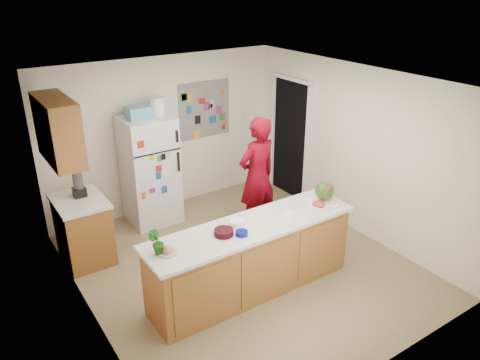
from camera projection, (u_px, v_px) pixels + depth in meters
floor at (242, 266)px, 6.36m from camera, size 4.00×4.50×0.02m
wall_back at (164, 134)px, 7.57m from camera, size 4.00×0.02×2.50m
wall_left at (82, 225)px, 4.83m from camera, size 0.02×4.50×2.50m
wall_right at (355, 150)px, 6.88m from camera, size 0.02×4.50×2.50m
ceiling at (243, 81)px, 5.34m from camera, size 4.00×4.50×0.02m
doorway at (290, 139)px, 8.06m from camera, size 0.03×0.85×2.04m
peninsula_base at (252, 260)px, 5.70m from camera, size 2.60×0.62×0.88m
peninsula_top at (252, 227)px, 5.51m from camera, size 2.68×0.70×0.04m
side_counter_base at (84, 231)px, 6.35m from camera, size 0.60×0.80×0.86m
side_counter_top at (79, 201)px, 6.17m from camera, size 0.64×0.84×0.04m
upper_cabinets at (58, 130)px, 5.65m from camera, size 0.35×1.00×0.80m
refrigerator at (150, 170)px, 7.21m from camera, size 0.75×0.70×1.70m
fridge_top_bin at (139, 112)px, 6.78m from camera, size 0.35×0.28×0.18m
photo_collage at (204, 110)px, 7.81m from camera, size 0.95×0.01×0.95m
person at (257, 177)px, 6.84m from camera, size 0.70×0.50×1.82m
blender_appliance at (78, 183)px, 6.19m from camera, size 0.13×0.13×0.38m
cutting_board at (321, 202)px, 6.06m from camera, size 0.45×0.39×0.01m
watermelon at (325, 191)px, 6.05m from camera, size 0.24×0.24×0.24m
watermelon_slice at (319, 204)px, 5.97m from camera, size 0.16×0.16×0.02m
cherry_bowl at (224, 232)px, 5.28m from camera, size 0.24×0.24×0.07m
white_bowl at (237, 222)px, 5.51m from camera, size 0.20×0.20×0.06m
cobalt_bowl at (242, 233)px, 5.29m from camera, size 0.18×0.18×0.05m
plate at (167, 252)px, 4.95m from camera, size 0.24×0.24×0.02m
paper_towel at (288, 215)px, 5.73m from camera, size 0.24×0.23×0.02m
keys at (332, 202)px, 6.04m from camera, size 0.09×0.06×0.01m
potted_plant at (156, 243)px, 4.88m from camera, size 0.19×0.18×0.28m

